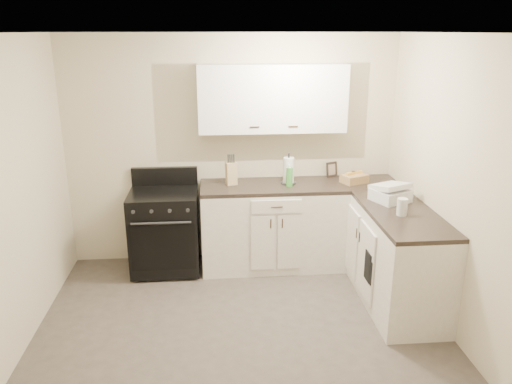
{
  "coord_description": "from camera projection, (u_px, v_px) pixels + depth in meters",
  "views": [
    {
      "loc": [
        -0.21,
        -3.57,
        2.52
      ],
      "look_at": [
        0.18,
        0.85,
        1.07
      ],
      "focal_mm": 35.0,
      "sensor_mm": 36.0,
      "label": 1
    }
  ],
  "objects": [
    {
      "name": "paper_towel",
      "position": [
        289.0,
        170.0,
        5.36
      ],
      "size": [
        0.14,
        0.14,
        0.28
      ],
      "primitive_type": "cylinder",
      "rotation": [
        0.0,
        0.0,
        0.27
      ],
      "color": "white",
      "rests_on": "countertop_back"
    },
    {
      "name": "picture_frame",
      "position": [
        332.0,
        169.0,
        5.62
      ],
      "size": [
        0.14,
        0.09,
        0.17
      ],
      "primitive_type": "cube",
      "rotation": [
        -0.14,
        0.0,
        0.4
      ],
      "color": "black",
      "rests_on": "countertop_back"
    },
    {
      "name": "countertop_grill",
      "position": [
        390.0,
        195.0,
        4.83
      ],
      "size": [
        0.4,
        0.39,
        0.11
      ],
      "primitive_type": "cube",
      "rotation": [
        0.0,
        0.0,
        0.42
      ],
      "color": "silver",
      "rests_on": "countertop_right"
    },
    {
      "name": "stove",
      "position": [
        165.0,
        231.0,
        5.37
      ],
      "size": [
        0.72,
        0.61,
        0.87
      ],
      "primitive_type": "cube",
      "color": "black",
      "rests_on": "floor"
    },
    {
      "name": "base_cabinets_right",
      "position": [
        387.0,
        248.0,
        4.97
      ],
      "size": [
        0.6,
        1.9,
        0.9
      ],
      "primitive_type": "cube",
      "color": "white",
      "rests_on": "floor"
    },
    {
      "name": "oven_mitt_near",
      "position": [
        370.0,
        272.0,
        4.51
      ],
      "size": [
        0.02,
        0.13,
        0.22
      ],
      "primitive_type": "cube",
      "color": "black",
      "rests_on": "base_cabinets_right"
    },
    {
      "name": "wall_front",
      "position": [
        268.0,
        348.0,
        2.09
      ],
      "size": [
        3.6,
        0.0,
        3.6
      ],
      "primitive_type": "plane",
      "rotation": [
        -1.57,
        0.0,
        0.0
      ],
      "color": "beige",
      "rests_on": "ground"
    },
    {
      "name": "oven_mitt_far",
      "position": [
        368.0,
        267.0,
        4.56
      ],
      "size": [
        0.02,
        0.16,
        0.28
      ],
      "primitive_type": "cube",
      "color": "black",
      "rests_on": "base_cabinets_right"
    },
    {
      "name": "base_cabinets_back",
      "position": [
        273.0,
        227.0,
        5.5
      ],
      "size": [
        1.55,
        0.6,
        0.9
      ],
      "primitive_type": "cube",
      "color": "white",
      "rests_on": "floor"
    },
    {
      "name": "countertop_right",
      "position": [
        391.0,
        203.0,
        4.83
      ],
      "size": [
        0.6,
        1.9,
        0.04
      ],
      "primitive_type": "cube",
      "color": "black",
      "rests_on": "base_cabinets_right"
    },
    {
      "name": "countertop_back",
      "position": [
        273.0,
        186.0,
        5.35
      ],
      "size": [
        1.55,
        0.6,
        0.04
      ],
      "primitive_type": "cube",
      "color": "black",
      "rests_on": "base_cabinets_back"
    },
    {
      "name": "wall_right",
      "position": [
        469.0,
        198.0,
        3.94
      ],
      "size": [
        0.0,
        3.6,
        3.6
      ],
      "primitive_type": "plane",
      "rotation": [
        1.57,
        0.0,
        -1.57
      ],
      "color": "beige",
      "rests_on": "ground"
    },
    {
      "name": "upper_cabinets",
      "position": [
        272.0,
        98.0,
        5.21
      ],
      "size": [
        1.55,
        0.3,
        0.7
      ],
      "primitive_type": "cube",
      "color": "white",
      "rests_on": "wall_back"
    },
    {
      "name": "wall_back",
      "position": [
        232.0,
        151.0,
        5.5
      ],
      "size": [
        3.6,
        0.0,
        3.6
      ],
      "primitive_type": "plane",
      "rotation": [
        1.57,
        0.0,
        0.0
      ],
      "color": "beige",
      "rests_on": "ground"
    },
    {
      "name": "glass_jar",
      "position": [
        402.0,
        207.0,
        4.44
      ],
      "size": [
        0.1,
        0.1,
        0.16
      ],
      "primitive_type": "cylinder",
      "rotation": [
        0.0,
        0.0,
        -0.08
      ],
      "color": "silver",
      "rests_on": "countertop_right"
    },
    {
      "name": "ceiling",
      "position": [
        240.0,
        33.0,
        3.41
      ],
      "size": [
        3.6,
        3.6,
        0.0
      ],
      "primitive_type": "plane",
      "color": "white",
      "rests_on": "wall_back"
    },
    {
      "name": "soap_bottle",
      "position": [
        289.0,
        177.0,
        5.26
      ],
      "size": [
        0.08,
        0.08,
        0.21
      ],
      "primitive_type": "cylinder",
      "rotation": [
        0.0,
        0.0,
        0.19
      ],
      "color": "green",
      "rests_on": "countertop_back"
    },
    {
      "name": "wicker_basket",
      "position": [
        354.0,
        179.0,
        5.41
      ],
      "size": [
        0.32,
        0.27,
        0.09
      ],
      "primitive_type": "cube",
      "rotation": [
        0.0,
        0.0,
        0.41
      ],
      "color": "tan",
      "rests_on": "countertop_right"
    },
    {
      "name": "floor",
      "position": [
        243.0,
        345.0,
        4.18
      ],
      "size": [
        3.6,
        3.6,
        0.0
      ],
      "primitive_type": "plane",
      "color": "#473F38",
      "rests_on": "ground"
    },
    {
      "name": "knife_block",
      "position": [
        231.0,
        173.0,
        5.32
      ],
      "size": [
        0.13,
        0.12,
        0.24
      ],
      "primitive_type": "cube",
      "rotation": [
        0.0,
        0.0,
        0.23
      ],
      "color": "#D1B280",
      "rests_on": "countertop_back"
    }
  ]
}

